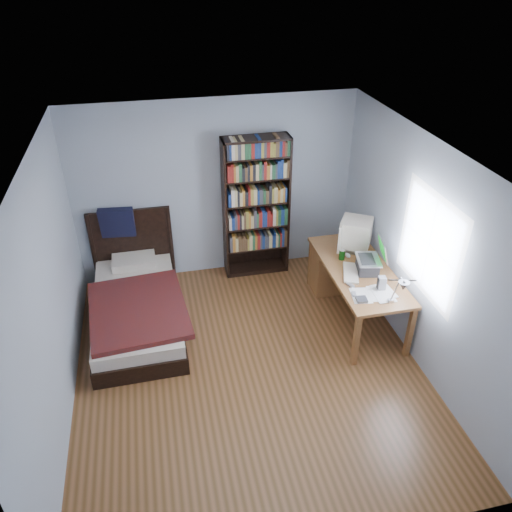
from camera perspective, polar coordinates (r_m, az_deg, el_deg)
name	(u,v)px	position (r m, az deg, el deg)	size (l,w,h in m)	color
room	(250,275)	(5.02, -0.67, -2.16)	(4.20, 4.24, 2.50)	#573819
desk	(342,268)	(6.73, 9.81, -1.40)	(0.75, 1.73, 0.73)	brown
crt_monitor	(354,233)	(6.43, 11.19, 2.57)	(0.54, 0.49, 0.44)	beige
laptop	(369,263)	(6.11, 12.82, -0.78)	(0.41, 0.40, 0.43)	#2D2D30
desk_lamp	(402,287)	(5.17, 16.33, -3.42)	(0.22, 0.48, 0.57)	#99999E
keyboard	(351,273)	(6.07, 10.77, -1.91)	(0.17, 0.43, 0.03)	beige
speaker	(382,283)	(5.84, 14.17, -3.04)	(0.08, 0.08, 0.16)	gray
soda_can	(342,255)	(6.30, 9.79, 0.15)	(0.07, 0.07, 0.13)	#0C3A07
mouse	(348,255)	(6.40, 10.44, 0.08)	(0.06, 0.11, 0.04)	silver
phone_silver	(350,285)	(5.86, 10.74, -3.28)	(0.05, 0.10, 0.02)	silver
phone_grey	(354,294)	(5.73, 11.14, -4.28)	(0.04, 0.08, 0.02)	gray
external_drive	(362,300)	(5.65, 11.97, -4.91)	(0.12, 0.12, 0.02)	gray
bookshelf	(256,208)	(6.88, 0.01, 5.51)	(0.90, 0.30, 2.01)	black
bed	(137,303)	(6.46, -13.49, -5.27)	(1.21, 2.13, 1.16)	black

